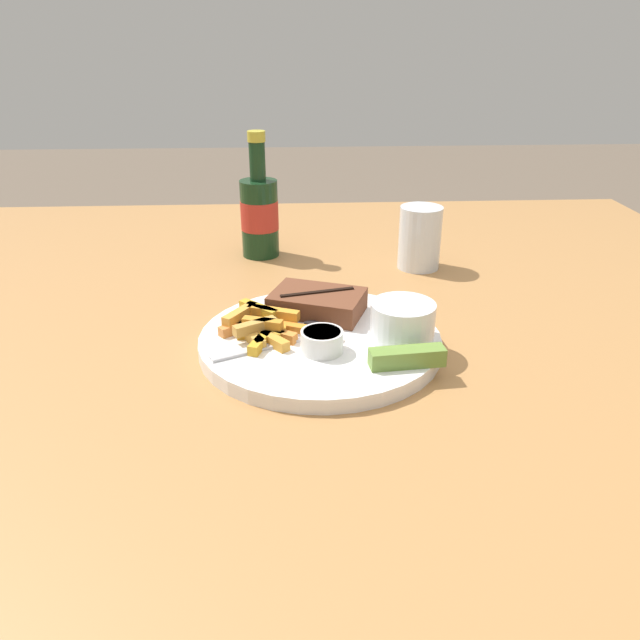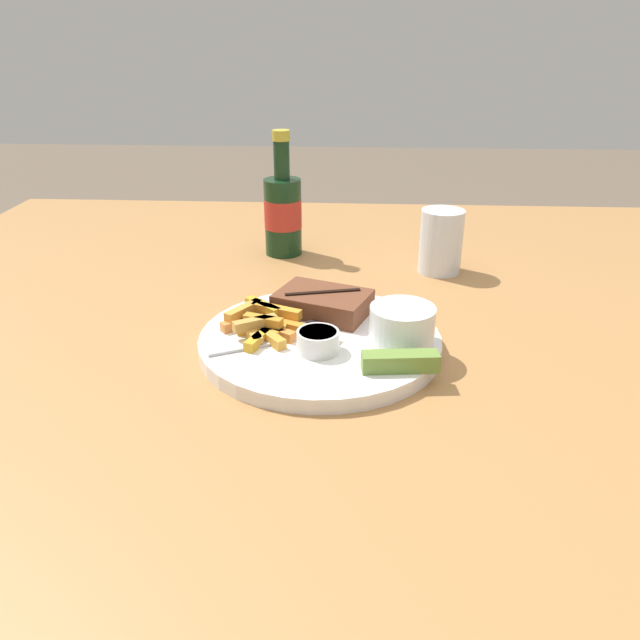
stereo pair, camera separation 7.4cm
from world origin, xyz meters
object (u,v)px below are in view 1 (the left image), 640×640
Objects in this scene: steak_portion at (318,303)px; pickle_spear at (407,357)px; dinner_plate at (320,342)px; drinking_glass at (420,238)px; beer_bottle at (259,213)px; dipping_sauce_cup at (325,340)px; knife_utensil at (306,322)px; fork_utensil at (262,348)px; coleslaw_cup at (403,319)px.

pickle_spear is (0.09, -0.14, -0.00)m from steak_portion.
drinking_glass reaches higher than dinner_plate.
dipping_sauce_cup is at bearing -77.62° from beer_bottle.
steak_portion is at bearing -50.51° from knife_utensil.
fork_utensil is 0.80× the size of knife_utensil.
coleslaw_cup is 0.10m from dipping_sauce_cup.
coleslaw_cup is 0.17m from fork_utensil.
fork_utensil is at bearing -87.98° from beer_bottle.
steak_portion is 0.13m from coleslaw_cup.
steak_portion reaches higher than dinner_plate.
steak_portion is at bearing -73.82° from beer_bottle.
dipping_sauce_cup is 0.09m from pickle_spear.
steak_portion is at bearing 29.04° from fork_utensil.
dinner_plate is 3.43× the size of pickle_spear.
drinking_glass is at bearing 61.70° from dipping_sauce_cup.
steak_portion is 0.17m from pickle_spear.
pickle_spear is (0.09, -0.08, 0.02)m from dinner_plate.
drinking_glass is at bearing -61.40° from knife_utensil.
dinner_plate is 0.07m from steak_portion.
coleslaw_cup is at bearing -105.02° from drinking_glass.
drinking_glass is at bearing 74.98° from coleslaw_cup.
fork_utensil is 0.39m from beer_bottle.
dipping_sauce_cup is (0.00, -0.04, 0.02)m from dinner_plate.
pickle_spear is at bearing -57.78° from steak_portion.
fork_utensil is at bearing -154.72° from dinner_plate.
coleslaw_cup is 1.56× the size of dipping_sauce_cup.
drinking_glass reaches higher than steak_portion.
beer_bottle is at bearing 103.24° from dinner_plate.
fork_utensil is at bearing -128.28° from drinking_glass.
coleslaw_cup is 0.12m from knife_utensil.
knife_utensil is at bearing -117.06° from steak_portion.
pickle_spear is 0.85× the size of drinking_glass.
dinner_plate is 3.82× the size of coleslaw_cup.
coleslaw_cup reaches higher than dipping_sauce_cup.
dinner_plate is 5.97× the size of dipping_sauce_cup.
knife_utensil is 0.77× the size of beer_bottle.
beer_bottle reaches higher than coleslaw_cup.
coleslaw_cup is at bearing 15.35° from dipping_sauce_cup.
beer_bottle reaches higher than steak_portion.
dipping_sauce_cup is at bearing -118.30° from drinking_glass.
dipping_sauce_cup reaches higher than pickle_spear.
steak_portion is at bearing 89.50° from dinner_plate.
pickle_spear is at bearing -41.48° from fork_utensil.
dinner_plate is at bearing -122.30° from drinking_glass.
beer_bottle reaches higher than knife_utensil.
coleslaw_cup is 0.41m from beer_bottle.
beer_bottle is 0.27m from drinking_glass.
knife_utensil is at bearing 117.62° from dinner_plate.
pickle_spear is at bearing -94.70° from coleslaw_cup.
dipping_sauce_cup is at bearing -85.10° from dinner_plate.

